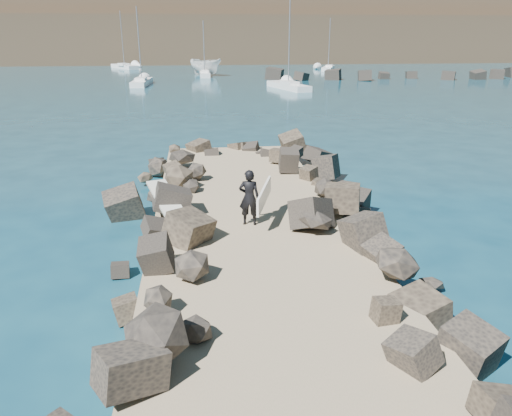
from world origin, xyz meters
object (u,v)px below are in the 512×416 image
Objects in this scene: surfboard_resting at (167,203)px; surfer_with_board at (251,197)px; sailboat_e at (124,66)px; boat_imported at (206,67)px.

surfer_with_board is (2.59, -0.97, 0.42)m from surfboard_resting.
sailboat_e reaches higher than surfer_with_board.
boat_imported is at bearing 89.98° from surfer_with_board.
surfer_with_board is at bearing -39.15° from surfboard_resting.
surfboard_resting is 63.66m from boat_imported.
sailboat_e is (-14.42, 82.04, -1.12)m from surfer_with_board.
surfboard_resting is 0.26× the size of sailboat_e.
surfboard_resting is 1.26× the size of surfer_with_board.
boat_imported is 3.26× the size of surfer_with_board.
surfboard_resting is at bearing -128.67° from boat_imported.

